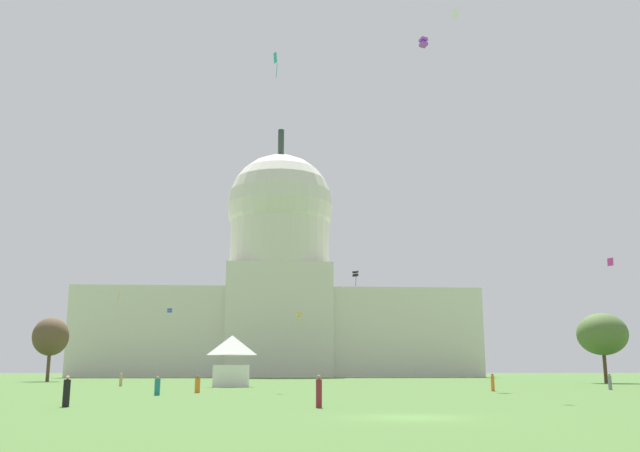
{
  "coord_description": "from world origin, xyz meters",
  "views": [
    {
      "loc": [
        -6.24,
        -31.12,
        2.08
      ],
      "look_at": [
        2.94,
        98.79,
        29.34
      ],
      "focal_mm": 38.57,
      "sensor_mm": 36.0,
      "label": 1
    }
  ],
  "objects_px": {
    "person_black_aisle_center": "(66,393)",
    "kite_orange_mid": "(120,289)",
    "kite_blue_low": "(170,310)",
    "event_tent": "(232,360)",
    "kite_turquoise_high": "(276,60)",
    "kite_magenta_low": "(610,262)",
    "person_orange_front_right": "(197,385)",
    "person_teal_lawn_far_left": "(157,387)",
    "kite_black_mid": "(355,274)",
    "person_tan_back_center": "(121,380)",
    "person_grey_near_tent": "(610,382)",
    "kite_white_high": "(456,14)",
    "person_orange_deep_crowd": "(493,383)",
    "capitol_building": "(279,293)",
    "tree_east_far": "(602,334)",
    "tree_west_near": "(51,337)",
    "person_maroon_edge_east": "(319,392)",
    "kite_gold_low": "(299,315)"
  },
  "relations": [
    {
      "from": "person_orange_front_right",
      "to": "person_black_aisle_center",
      "type": "distance_m",
      "value": 24.24
    },
    {
      "from": "tree_east_far",
      "to": "kite_white_high",
      "type": "distance_m",
      "value": 63.86
    },
    {
      "from": "kite_black_mid",
      "to": "kite_turquoise_high",
      "type": "bearing_deg",
      "value": 99.47
    },
    {
      "from": "person_black_aisle_center",
      "to": "kite_turquoise_high",
      "type": "bearing_deg",
      "value": 14.89
    },
    {
      "from": "person_maroon_edge_east",
      "to": "kite_turquoise_high",
      "type": "distance_m",
      "value": 58.11
    },
    {
      "from": "person_teal_lawn_far_left",
      "to": "person_orange_front_right",
      "type": "xyz_separation_m",
      "value": [
        2.64,
        6.1,
        -0.02
      ]
    },
    {
      "from": "person_teal_lawn_far_left",
      "to": "person_maroon_edge_east",
      "type": "xyz_separation_m",
      "value": [
        11.96,
        -19.44,
        0.13
      ]
    },
    {
      "from": "kite_magenta_low",
      "to": "person_tan_back_center",
      "type": "bearing_deg",
      "value": 115.11
    },
    {
      "from": "kite_magenta_low",
      "to": "kite_gold_low",
      "type": "xyz_separation_m",
      "value": [
        -39.34,
        54.0,
        -2.99
      ]
    },
    {
      "from": "event_tent",
      "to": "person_black_aisle_center",
      "type": "xyz_separation_m",
      "value": [
        -6.78,
        -45.59,
        -2.38
      ]
    },
    {
      "from": "event_tent",
      "to": "person_orange_deep_crowd",
      "type": "relative_size",
      "value": 3.65
    },
    {
      "from": "capitol_building",
      "to": "tree_west_near",
      "type": "height_order",
      "value": "capitol_building"
    },
    {
      "from": "tree_west_near",
      "to": "kite_black_mid",
      "type": "relative_size",
      "value": 4.05
    },
    {
      "from": "tree_west_near",
      "to": "kite_orange_mid",
      "type": "bearing_deg",
      "value": 77.52
    },
    {
      "from": "capitol_building",
      "to": "kite_magenta_low",
      "type": "distance_m",
      "value": 117.23
    },
    {
      "from": "tree_west_near",
      "to": "kite_gold_low",
      "type": "height_order",
      "value": "kite_gold_low"
    },
    {
      "from": "kite_white_high",
      "to": "person_orange_deep_crowd",
      "type": "bearing_deg",
      "value": -82.5
    },
    {
      "from": "capitol_building",
      "to": "person_black_aisle_center",
      "type": "distance_m",
      "value": 157.64
    },
    {
      "from": "person_tan_back_center",
      "to": "kite_black_mid",
      "type": "relative_size",
      "value": 0.6
    },
    {
      "from": "person_grey_near_tent",
      "to": "kite_turquoise_high",
      "type": "relative_size",
      "value": 0.48
    },
    {
      "from": "tree_east_far",
      "to": "person_teal_lawn_far_left",
      "type": "bearing_deg",
      "value": -142.78
    },
    {
      "from": "person_teal_lawn_far_left",
      "to": "kite_black_mid",
      "type": "height_order",
      "value": "kite_black_mid"
    },
    {
      "from": "person_teal_lawn_far_left",
      "to": "kite_magenta_low",
      "type": "relative_size",
      "value": 1.44
    },
    {
      "from": "event_tent",
      "to": "person_maroon_edge_east",
      "type": "xyz_separation_m",
      "value": [
        7.48,
        -47.4,
        -2.35
      ]
    },
    {
      "from": "kite_turquoise_high",
      "to": "kite_orange_mid",
      "type": "height_order",
      "value": "kite_turquoise_high"
    },
    {
      "from": "kite_turquoise_high",
      "to": "kite_magenta_low",
      "type": "relative_size",
      "value": 3.21
    },
    {
      "from": "kite_white_high",
      "to": "person_tan_back_center",
      "type": "bearing_deg",
      "value": -6.08
    },
    {
      "from": "person_teal_lawn_far_left",
      "to": "kite_turquoise_high",
      "type": "xyz_separation_m",
      "value": [
        9.32,
        22.74,
        40.01
      ]
    },
    {
      "from": "tree_east_far",
      "to": "person_grey_near_tent",
      "type": "xyz_separation_m",
      "value": [
        -16.16,
        -33.63,
        -6.69
      ]
    },
    {
      "from": "person_black_aisle_center",
      "to": "kite_orange_mid",
      "type": "distance_m",
      "value": 115.69
    },
    {
      "from": "kite_blue_low",
      "to": "kite_magenta_low",
      "type": "distance_m",
      "value": 95.59
    },
    {
      "from": "kite_blue_low",
      "to": "kite_white_high",
      "type": "bearing_deg",
      "value": -134.15
    },
    {
      "from": "person_orange_front_right",
      "to": "kite_blue_low",
      "type": "relative_size",
      "value": 1.41
    },
    {
      "from": "person_orange_deep_crowd",
      "to": "kite_black_mid",
      "type": "distance_m",
      "value": 53.11
    },
    {
      "from": "person_maroon_edge_east",
      "to": "person_tan_back_center",
      "type": "bearing_deg",
      "value": -55.19
    },
    {
      "from": "person_orange_front_right",
      "to": "kite_blue_low",
      "type": "xyz_separation_m",
      "value": [
        -15.95,
        90.39,
        14.25
      ]
    },
    {
      "from": "person_maroon_edge_east",
      "to": "kite_magenta_low",
      "type": "distance_m",
      "value": 66.02
    },
    {
      "from": "tree_west_near",
      "to": "kite_magenta_low",
      "type": "relative_size",
      "value": 10.38
    },
    {
      "from": "kite_blue_low",
      "to": "event_tent",
      "type": "bearing_deg",
      "value": -142.02
    },
    {
      "from": "kite_gold_low",
      "to": "kite_turquoise_high",
      "type": "bearing_deg",
      "value": -75.73
    },
    {
      "from": "person_black_aisle_center",
      "to": "kite_blue_low",
      "type": "height_order",
      "value": "kite_blue_low"
    },
    {
      "from": "person_maroon_edge_east",
      "to": "tree_west_near",
      "type": "bearing_deg",
      "value": -52.35
    },
    {
      "from": "event_tent",
      "to": "person_tan_back_center",
      "type": "distance_m",
      "value": 15.05
    },
    {
      "from": "kite_blue_low",
      "to": "kite_magenta_low",
      "type": "xyz_separation_m",
      "value": [
        67.57,
        -67.6,
        1.2
      ]
    },
    {
      "from": "person_black_aisle_center",
      "to": "person_tan_back_center",
      "type": "bearing_deg",
      "value": 39.39
    },
    {
      "from": "person_grey_near_tent",
      "to": "kite_turquoise_high",
      "type": "xyz_separation_m",
      "value": [
        -35.37,
        10.15,
        39.94
      ]
    },
    {
      "from": "kite_turquoise_high",
      "to": "kite_black_mid",
      "type": "xyz_separation_m",
      "value": [
        14.35,
        35.73,
        -22.39
      ]
    },
    {
      "from": "capitol_building",
      "to": "event_tent",
      "type": "distance_m",
      "value": 111.89
    },
    {
      "from": "kite_blue_low",
      "to": "kite_turquoise_high",
      "type": "relative_size",
      "value": 0.31
    },
    {
      "from": "person_orange_front_right",
      "to": "kite_white_high",
      "type": "height_order",
      "value": "kite_white_high"
    }
  ]
}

